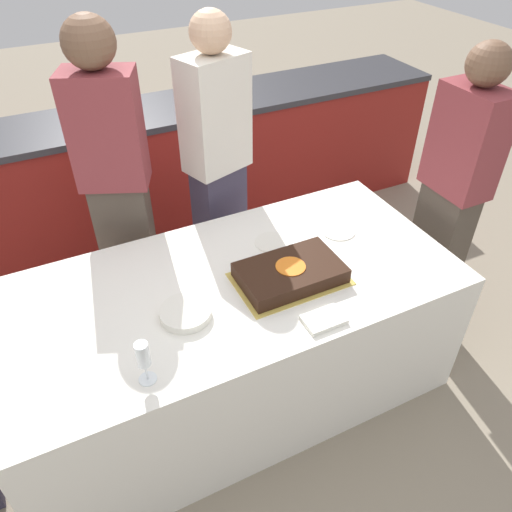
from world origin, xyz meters
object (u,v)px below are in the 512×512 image
object	(u,v)px
person_cutting_cake	(218,170)
person_standing_back	(117,187)
plate_stack	(186,313)
person_seated_right	(451,196)
wine_glass	(143,356)
cake	(290,273)

from	to	relation	value
person_cutting_cake	person_standing_back	size ratio (longest dim) A/B	0.98
plate_stack	person_seated_right	xyz separation A→B (m)	(1.48, 0.11, 0.08)
person_seated_right	person_standing_back	world-z (taller)	person_standing_back
plate_stack	person_standing_back	xyz separation A→B (m)	(-0.05, 0.81, 0.16)
wine_glass	person_seated_right	xyz separation A→B (m)	(1.71, 0.35, -0.02)
person_seated_right	person_standing_back	bearing A→B (deg)	-114.65
wine_glass	person_standing_back	world-z (taller)	person_standing_back
person_seated_right	person_standing_back	size ratio (longest dim) A/B	0.93
person_cutting_cake	person_seated_right	distance (m)	1.22
person_cutting_cake	person_standing_back	bearing A→B (deg)	-18.42
person_seated_right	plate_stack	bearing A→B (deg)	-85.64
person_cutting_cake	person_seated_right	xyz separation A→B (m)	(0.99, -0.70, -0.05)
wine_glass	person_standing_back	size ratio (longest dim) A/B	0.11
cake	person_cutting_cake	world-z (taller)	person_cutting_cake
plate_stack	person_standing_back	world-z (taller)	person_standing_back
cake	person_seated_right	world-z (taller)	person_seated_right
wine_glass	person_seated_right	size ratio (longest dim) A/B	0.11
person_seated_right	person_standing_back	xyz separation A→B (m)	(-1.53, 0.70, 0.08)
person_cutting_cake	person_standing_back	world-z (taller)	person_standing_back
wine_glass	person_cutting_cake	size ratio (longest dim) A/B	0.11
cake	person_seated_right	bearing A→B (deg)	5.77
person_cutting_cake	plate_stack	bearing A→B (deg)	40.65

